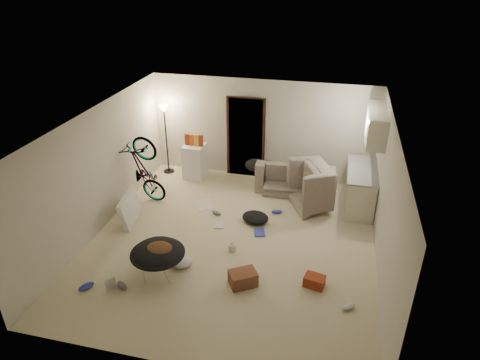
% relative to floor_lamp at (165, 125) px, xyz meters
% --- Properties ---
extents(floor, '(5.50, 6.00, 0.02)m').
position_rel_floor_lamp_xyz_m(floor, '(2.40, -2.65, -1.32)').
color(floor, beige).
rests_on(floor, ground).
extents(ceiling, '(5.50, 6.00, 0.02)m').
position_rel_floor_lamp_xyz_m(ceiling, '(2.40, -2.65, 1.20)').
color(ceiling, white).
rests_on(ceiling, wall_back).
extents(wall_back, '(5.50, 0.02, 2.50)m').
position_rel_floor_lamp_xyz_m(wall_back, '(2.40, 0.36, -0.06)').
color(wall_back, beige).
rests_on(wall_back, floor).
extents(wall_front, '(5.50, 0.02, 2.50)m').
position_rel_floor_lamp_xyz_m(wall_front, '(2.40, -5.66, -0.06)').
color(wall_front, beige).
rests_on(wall_front, floor).
extents(wall_left, '(0.02, 6.00, 2.50)m').
position_rel_floor_lamp_xyz_m(wall_left, '(-0.36, -2.65, -0.06)').
color(wall_left, beige).
rests_on(wall_left, floor).
extents(wall_right, '(0.02, 6.00, 2.50)m').
position_rel_floor_lamp_xyz_m(wall_right, '(5.16, -2.65, -0.06)').
color(wall_right, beige).
rests_on(wall_right, floor).
extents(doorway, '(0.85, 0.10, 2.04)m').
position_rel_floor_lamp_xyz_m(doorway, '(2.00, 0.32, -0.29)').
color(doorway, black).
rests_on(doorway, floor).
extents(door_trim, '(0.97, 0.04, 2.10)m').
position_rel_floor_lamp_xyz_m(door_trim, '(2.00, 0.29, -0.29)').
color(door_trim, '#331B12').
rests_on(door_trim, floor).
extents(floor_lamp, '(0.28, 0.28, 1.81)m').
position_rel_floor_lamp_xyz_m(floor_lamp, '(0.00, 0.00, 0.00)').
color(floor_lamp, black).
rests_on(floor_lamp, floor).
extents(kitchen_counter, '(0.60, 1.50, 0.88)m').
position_rel_floor_lamp_xyz_m(kitchen_counter, '(4.83, -0.65, -0.87)').
color(kitchen_counter, beige).
rests_on(kitchen_counter, floor).
extents(counter_top, '(0.64, 1.54, 0.04)m').
position_rel_floor_lamp_xyz_m(counter_top, '(4.83, -0.65, -0.41)').
color(counter_top, gray).
rests_on(counter_top, kitchen_counter).
extents(kitchen_uppers, '(0.38, 1.40, 0.65)m').
position_rel_floor_lamp_xyz_m(kitchen_uppers, '(4.96, -0.65, 0.64)').
color(kitchen_uppers, beige).
rests_on(kitchen_uppers, wall_right).
extents(sofa, '(1.88, 0.80, 0.54)m').
position_rel_floor_lamp_xyz_m(sofa, '(3.33, -0.20, -1.04)').
color(sofa, '#384039').
rests_on(sofa, floor).
extents(armchair, '(1.39, 1.46, 0.74)m').
position_rel_floor_lamp_xyz_m(armchair, '(4.08, -0.74, -0.94)').
color(armchair, '#384039').
rests_on(armchair, floor).
extents(bicycle, '(1.80, 0.97, 0.99)m').
position_rel_floor_lamp_xyz_m(bicycle, '(0.10, -1.58, -0.86)').
color(bicycle, black).
rests_on(bicycle, floor).
extents(book_asset, '(0.30, 0.29, 0.02)m').
position_rel_floor_lamp_xyz_m(book_asset, '(0.70, -4.55, -1.30)').
color(book_asset, maroon).
rests_on(book_asset, floor).
extents(mini_fridge, '(0.52, 0.52, 0.86)m').
position_rel_floor_lamp_xyz_m(mini_fridge, '(0.77, -0.10, -0.88)').
color(mini_fridge, white).
rests_on(mini_fridge, floor).
extents(snack_box_0, '(0.11, 0.08, 0.30)m').
position_rel_floor_lamp_xyz_m(snack_box_0, '(0.60, -0.10, -0.31)').
color(snack_box_0, maroon).
rests_on(snack_box_0, mini_fridge).
extents(snack_box_1, '(0.11, 0.08, 0.30)m').
position_rel_floor_lamp_xyz_m(snack_box_1, '(0.72, -0.10, -0.31)').
color(snack_box_1, '#D2541A').
rests_on(snack_box_1, mini_fridge).
extents(snack_box_2, '(0.12, 0.10, 0.30)m').
position_rel_floor_lamp_xyz_m(snack_box_2, '(0.84, -0.10, -0.31)').
color(snack_box_2, gold).
rests_on(snack_box_2, mini_fridge).
extents(snack_box_3, '(0.10, 0.08, 0.30)m').
position_rel_floor_lamp_xyz_m(snack_box_3, '(0.96, -0.10, -0.31)').
color(snack_box_3, maroon).
rests_on(snack_box_3, mini_fridge).
extents(saucer_chair, '(0.95, 0.95, 0.67)m').
position_rel_floor_lamp_xyz_m(saucer_chair, '(1.41, -3.94, -0.91)').
color(saucer_chair, silver).
rests_on(saucer_chair, floor).
extents(hoodie, '(0.53, 0.46, 0.22)m').
position_rel_floor_lamp_xyz_m(hoodie, '(1.46, -3.97, -0.71)').
color(hoodie, brown).
rests_on(hoodie, saucer_chair).
extents(sofa_drape, '(0.60, 0.51, 0.28)m').
position_rel_floor_lamp_xyz_m(sofa_drape, '(2.38, -0.20, -0.77)').
color(sofa_drape, black).
rests_on(sofa_drape, sofa).
extents(tv_box, '(0.35, 0.92, 0.60)m').
position_rel_floor_lamp_xyz_m(tv_box, '(0.10, -2.41, -1.01)').
color(tv_box, silver).
rests_on(tv_box, floor).
extents(drink_case_a, '(0.56, 0.52, 0.26)m').
position_rel_floor_lamp_xyz_m(drink_case_a, '(2.89, -3.82, -1.18)').
color(drink_case_a, brown).
rests_on(drink_case_a, floor).
extents(drink_case_b, '(0.38, 0.31, 0.20)m').
position_rel_floor_lamp_xyz_m(drink_case_b, '(4.08, -3.57, -1.21)').
color(drink_case_b, maroon).
rests_on(drink_case_b, floor).
extents(juicer, '(0.15, 0.15, 0.21)m').
position_rel_floor_lamp_xyz_m(juicer, '(2.47, -2.95, -1.22)').
color(juicer, beige).
rests_on(juicer, floor).
extents(newspaper, '(0.63, 0.65, 0.01)m').
position_rel_floor_lamp_xyz_m(newspaper, '(1.41, -1.42, -1.30)').
color(newspaper, silver).
rests_on(newspaper, floor).
extents(book_blue, '(0.28, 0.33, 0.03)m').
position_rel_floor_lamp_xyz_m(book_blue, '(2.87, -2.24, -1.29)').
color(book_blue, '#333DB8').
rests_on(book_blue, floor).
extents(book_white, '(0.23, 0.28, 0.02)m').
position_rel_floor_lamp_xyz_m(book_white, '(1.99, -2.17, -1.30)').
color(book_white, silver).
rests_on(book_white, floor).
extents(shoe_0, '(0.26, 0.17, 0.09)m').
position_rel_floor_lamp_xyz_m(shoe_0, '(3.09, -1.40, -1.26)').
color(shoe_0, '#333DB8').
rests_on(shoe_0, floor).
extents(shoe_1, '(0.26, 0.18, 0.09)m').
position_rel_floor_lamp_xyz_m(shoe_1, '(1.82, -1.76, -1.26)').
color(shoe_1, slate).
rests_on(shoe_1, floor).
extents(shoe_2, '(0.25, 0.29, 0.10)m').
position_rel_floor_lamp_xyz_m(shoe_2, '(0.32, -4.55, -1.26)').
color(shoe_2, '#333DB8').
rests_on(shoe_2, floor).
extents(shoe_3, '(0.29, 0.24, 0.10)m').
position_rel_floor_lamp_xyz_m(shoe_3, '(0.90, -4.39, -1.26)').
color(shoe_3, slate).
rests_on(shoe_3, floor).
extents(shoe_4, '(0.26, 0.23, 0.09)m').
position_rel_floor_lamp_xyz_m(shoe_4, '(4.67, -3.99, -1.26)').
color(shoe_4, white).
rests_on(shoe_4, floor).
extents(clothes_lump_a, '(0.70, 0.65, 0.19)m').
position_rel_floor_lamp_xyz_m(clothes_lump_a, '(2.70, -1.82, -1.21)').
color(clothes_lump_a, black).
rests_on(clothes_lump_a, floor).
extents(clothes_lump_b, '(0.57, 0.53, 0.15)m').
position_rel_floor_lamp_xyz_m(clothes_lump_b, '(3.15, -0.35, -1.23)').
color(clothes_lump_b, black).
rests_on(clothes_lump_b, floor).
extents(clothes_lump_c, '(0.57, 0.55, 0.14)m').
position_rel_floor_lamp_xyz_m(clothes_lump_c, '(1.65, -3.55, -1.24)').
color(clothes_lump_c, silver).
rests_on(clothes_lump_c, floor).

